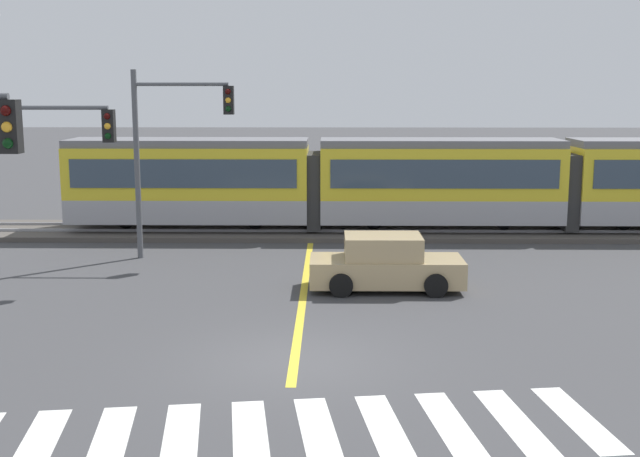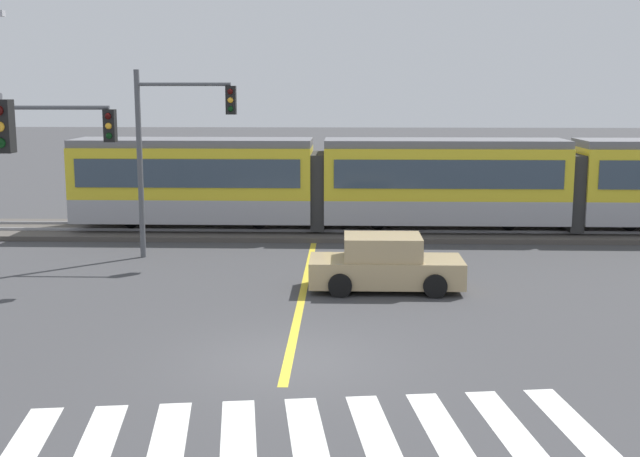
# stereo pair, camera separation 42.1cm
# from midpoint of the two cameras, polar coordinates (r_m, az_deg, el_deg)

# --- Properties ---
(ground_plane) EXTENTS (200.00, 200.00, 0.00)m
(ground_plane) POSITION_cam_midpoint_polar(r_m,az_deg,el_deg) (16.53, -2.59, -9.44)
(ground_plane) COLOR #3D3D3F
(track_bed) EXTENTS (120.00, 4.00, 0.18)m
(track_bed) POSITION_cam_midpoint_polar(r_m,az_deg,el_deg) (30.72, -0.97, -0.18)
(track_bed) COLOR #4C4742
(track_bed) RESTS_ON ground
(rail_near) EXTENTS (120.00, 0.08, 0.10)m
(rail_near) POSITION_cam_midpoint_polar(r_m,az_deg,el_deg) (29.99, -1.02, -0.16)
(rail_near) COLOR #939399
(rail_near) RESTS_ON track_bed
(rail_far) EXTENTS (120.00, 0.08, 0.10)m
(rail_far) POSITION_cam_midpoint_polar(r_m,az_deg,el_deg) (31.40, -0.93, 0.30)
(rail_far) COLOR #939399
(rail_far) RESTS_ON track_bed
(light_rail_tram) EXTENTS (28.00, 2.64, 3.43)m
(light_rail_tram) POSITION_cam_midpoint_polar(r_m,az_deg,el_deg) (30.66, 8.12, 3.39)
(light_rail_tram) COLOR #9E9EA3
(light_rail_tram) RESTS_ON track_bed
(crosswalk_stripe_1) EXTENTS (0.93, 2.85, 0.01)m
(crosswalk_stripe_1) POSITION_cam_midpoint_polar(r_m,az_deg,el_deg) (13.70, -20.31, -14.27)
(crosswalk_stripe_1) COLOR silver
(crosswalk_stripe_1) RESTS_ON ground
(crosswalk_stripe_2) EXTENTS (0.93, 2.85, 0.01)m
(crosswalk_stripe_2) POSITION_cam_midpoint_polar(r_m,az_deg,el_deg) (13.49, -15.62, -14.41)
(crosswalk_stripe_2) COLOR silver
(crosswalk_stripe_2) RESTS_ON ground
(crosswalk_stripe_3) EXTENTS (0.93, 2.85, 0.01)m
(crosswalk_stripe_3) POSITION_cam_midpoint_polar(r_m,az_deg,el_deg) (13.36, -10.80, -14.45)
(crosswalk_stripe_3) COLOR silver
(crosswalk_stripe_3) RESTS_ON ground
(crosswalk_stripe_4) EXTENTS (0.93, 2.85, 0.01)m
(crosswalk_stripe_4) POSITION_cam_midpoint_polar(r_m,az_deg,el_deg) (13.32, -5.92, -14.39)
(crosswalk_stripe_4) COLOR silver
(crosswalk_stripe_4) RESTS_ON ground
(crosswalk_stripe_5) EXTENTS (0.93, 2.85, 0.01)m
(crosswalk_stripe_5) POSITION_cam_midpoint_polar(r_m,az_deg,el_deg) (13.38, -1.06, -14.23)
(crosswalk_stripe_5) COLOR silver
(crosswalk_stripe_5) RESTS_ON ground
(crosswalk_stripe_6) EXTENTS (0.93, 2.85, 0.01)m
(crosswalk_stripe_6) POSITION_cam_midpoint_polar(r_m,az_deg,el_deg) (13.52, 3.73, -13.98)
(crosswalk_stripe_6) COLOR silver
(crosswalk_stripe_6) RESTS_ON ground
(crosswalk_stripe_7) EXTENTS (0.93, 2.85, 0.01)m
(crosswalk_stripe_7) POSITION_cam_midpoint_polar(r_m,az_deg,el_deg) (13.75, 8.37, -13.64)
(crosswalk_stripe_7) COLOR silver
(crosswalk_stripe_7) RESTS_ON ground
(crosswalk_stripe_8) EXTENTS (0.93, 2.85, 0.01)m
(crosswalk_stripe_8) POSITION_cam_midpoint_polar(r_m,az_deg,el_deg) (14.06, 12.82, -13.24)
(crosswalk_stripe_8) COLOR silver
(crosswalk_stripe_8) RESTS_ON ground
(crosswalk_stripe_9) EXTENTS (0.93, 2.85, 0.01)m
(crosswalk_stripe_9) POSITION_cam_midpoint_polar(r_m,az_deg,el_deg) (14.45, 17.04, -12.79)
(crosswalk_stripe_9) COLOR silver
(crosswalk_stripe_9) RESTS_ON ground
(lane_centre_line) EXTENTS (0.20, 14.10, 0.01)m
(lane_centre_line) POSITION_cam_midpoint_polar(r_m,az_deg,el_deg) (21.89, -1.72, -4.56)
(lane_centre_line) COLOR gold
(lane_centre_line) RESTS_ON ground
(sedan_crossing) EXTENTS (4.21, 1.94, 1.52)m
(sedan_crossing) POSITION_cam_midpoint_polar(r_m,az_deg,el_deg) (22.14, 4.15, -2.57)
(sedan_crossing) COLOR tan
(sedan_crossing) RESTS_ON ground
(traffic_light_far_left) EXTENTS (3.25, 0.38, 6.08)m
(traffic_light_far_left) POSITION_cam_midpoint_polar(r_m,az_deg,el_deg) (26.26, -11.15, 6.44)
(traffic_light_far_left) COLOR #515459
(traffic_light_far_left) RESTS_ON ground
(traffic_light_mid_left) EXTENTS (4.25, 0.38, 5.54)m
(traffic_light_mid_left) POSITION_cam_midpoint_polar(r_m,az_deg,el_deg) (23.92, -20.95, 4.87)
(traffic_light_mid_left) COLOR #515459
(traffic_light_mid_left) RESTS_ON ground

